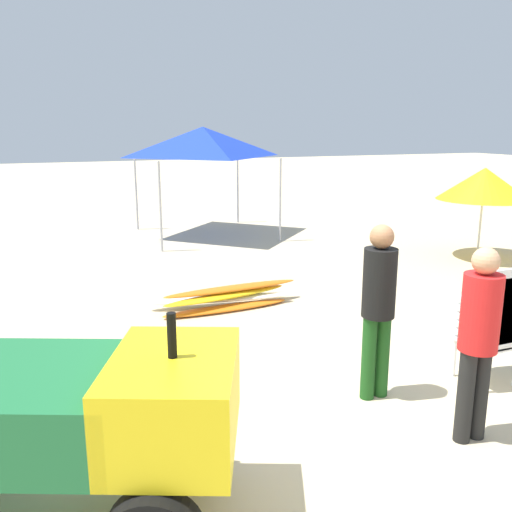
# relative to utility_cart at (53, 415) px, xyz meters

# --- Properties ---
(ground) EXTENTS (80.00, 80.00, 0.00)m
(ground) POSITION_rel_utility_cart_xyz_m (2.38, 0.33, -0.78)
(ground) COLOR beige
(utility_cart) EXTENTS (2.81, 2.13, 1.50)m
(utility_cart) POSITION_rel_utility_cart_xyz_m (0.00, 0.00, 0.00)
(utility_cart) COLOR #1E6B38
(utility_cart) RESTS_ON ground
(stacked_plastic_chairs) EXTENTS (0.48, 0.48, 1.29)m
(stacked_plastic_chairs) POSITION_rel_utility_cart_xyz_m (4.27, 0.40, -0.04)
(stacked_plastic_chairs) COLOR silver
(stacked_plastic_chairs) RESTS_ON ground
(surfboard_pile) EXTENTS (2.31, 0.76, 0.32)m
(surfboard_pile) POSITION_rel_utility_cart_xyz_m (2.54, 3.81, -0.63)
(surfboard_pile) COLOR orange
(surfboard_pile) RESTS_ON ground
(lifeguard_near_left) EXTENTS (0.32, 0.32, 1.70)m
(lifeguard_near_left) POSITION_rel_utility_cart_xyz_m (3.32, -0.31, 0.19)
(lifeguard_near_left) COLOR black
(lifeguard_near_left) RESTS_ON ground
(lifeguard_near_right) EXTENTS (0.32, 0.32, 1.75)m
(lifeguard_near_right) POSITION_rel_utility_cart_xyz_m (2.99, 0.65, 0.23)
(lifeguard_near_right) COLOR #194C19
(lifeguard_near_right) RESTS_ON ground
(popup_canopy) EXTENTS (2.86, 2.86, 2.63)m
(popup_canopy) POSITION_rel_utility_cart_xyz_m (3.91, 9.32, 1.49)
(popup_canopy) COLOR #B2B2B7
(popup_canopy) RESTS_ON ground
(beach_umbrella_left) EXTENTS (1.83, 1.83, 1.84)m
(beach_umbrella_left) POSITION_rel_utility_cart_xyz_m (8.38, 4.84, 0.74)
(beach_umbrella_left) COLOR beige
(beach_umbrella_left) RESTS_ON ground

